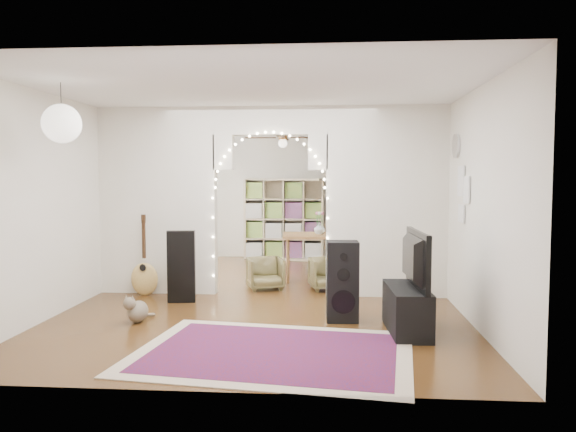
# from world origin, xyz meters

# --- Properties ---
(floor) EXTENTS (7.50, 7.50, 0.00)m
(floor) POSITION_xyz_m (0.00, 0.00, 0.00)
(floor) COLOR black
(floor) RESTS_ON ground
(ceiling) EXTENTS (5.00, 7.50, 0.02)m
(ceiling) POSITION_xyz_m (0.00, 0.00, 2.70)
(ceiling) COLOR white
(ceiling) RESTS_ON wall_back
(wall_back) EXTENTS (5.00, 0.02, 2.70)m
(wall_back) POSITION_xyz_m (0.00, 3.75, 1.35)
(wall_back) COLOR silver
(wall_back) RESTS_ON floor
(wall_front) EXTENTS (5.00, 0.02, 2.70)m
(wall_front) POSITION_xyz_m (0.00, -3.75, 1.35)
(wall_front) COLOR silver
(wall_front) RESTS_ON floor
(wall_left) EXTENTS (0.02, 7.50, 2.70)m
(wall_left) POSITION_xyz_m (-2.50, 0.00, 1.35)
(wall_left) COLOR silver
(wall_left) RESTS_ON floor
(wall_right) EXTENTS (0.02, 7.50, 2.70)m
(wall_right) POSITION_xyz_m (2.50, 0.00, 1.35)
(wall_right) COLOR silver
(wall_right) RESTS_ON floor
(divider_wall) EXTENTS (5.00, 0.20, 2.70)m
(divider_wall) POSITION_xyz_m (0.00, 0.00, 1.42)
(divider_wall) COLOR silver
(divider_wall) RESTS_ON floor
(fairy_lights) EXTENTS (1.64, 0.04, 1.60)m
(fairy_lights) POSITION_xyz_m (0.00, -0.13, 1.55)
(fairy_lights) COLOR #FFEABF
(fairy_lights) RESTS_ON divider_wall
(window) EXTENTS (0.04, 1.20, 1.40)m
(window) POSITION_xyz_m (-2.47, 1.80, 1.50)
(window) COLOR white
(window) RESTS_ON wall_left
(wall_clock) EXTENTS (0.03, 0.31, 0.31)m
(wall_clock) POSITION_xyz_m (2.48, -0.60, 2.10)
(wall_clock) COLOR white
(wall_clock) RESTS_ON wall_right
(picture_frames) EXTENTS (0.02, 0.50, 0.70)m
(picture_frames) POSITION_xyz_m (2.48, -1.00, 1.50)
(picture_frames) COLOR white
(picture_frames) RESTS_ON wall_right
(paper_lantern) EXTENTS (0.40, 0.40, 0.40)m
(paper_lantern) POSITION_xyz_m (-1.90, -2.40, 2.25)
(paper_lantern) COLOR white
(paper_lantern) RESTS_ON ceiling
(ceiling_fan) EXTENTS (1.10, 1.10, 0.30)m
(ceiling_fan) POSITION_xyz_m (0.00, 2.00, 2.40)
(ceiling_fan) COLOR #AB7239
(ceiling_fan) RESTS_ON ceiling
(area_rug) EXTENTS (2.87, 2.29, 0.02)m
(area_rug) POSITION_xyz_m (0.32, -2.73, 0.01)
(area_rug) COLOR maroon
(area_rug) RESTS_ON floor
(guitar_case) EXTENTS (0.39, 0.18, 0.98)m
(guitar_case) POSITION_xyz_m (-1.15, -0.63, 0.49)
(guitar_case) COLOR black
(guitar_case) RESTS_ON floor
(acoustic_guitar) EXTENTS (0.42, 0.26, 0.99)m
(acoustic_guitar) POSITION_xyz_m (-1.80, -0.25, 0.43)
(acoustic_guitar) COLOR tan
(acoustic_guitar) RESTS_ON floor
(tabby_cat) EXTENTS (0.33, 0.52, 0.35)m
(tabby_cat) POSITION_xyz_m (-1.39, -1.72, 0.14)
(tabby_cat) COLOR brown
(tabby_cat) RESTS_ON floor
(floor_speaker) EXTENTS (0.39, 0.35, 0.95)m
(floor_speaker) POSITION_xyz_m (1.01, -1.46, 0.47)
(floor_speaker) COLOR black
(floor_speaker) RESTS_ON floor
(media_console) EXTENTS (0.45, 1.02, 0.50)m
(media_console) POSITION_xyz_m (1.71, -1.88, 0.25)
(media_console) COLOR black
(media_console) RESTS_ON floor
(tv) EXTENTS (0.19, 1.08, 0.62)m
(tv) POSITION_xyz_m (1.71, -1.88, 0.81)
(tv) COLOR black
(tv) RESTS_ON media_console
(bookcase) EXTENTS (1.68, 0.82, 1.67)m
(bookcase) POSITION_xyz_m (-0.11, 3.50, 0.83)
(bookcase) COLOR #BDAF89
(bookcase) RESTS_ON floor
(dining_table) EXTENTS (1.25, 0.88, 0.76)m
(dining_table) POSITION_xyz_m (0.67, 1.24, 0.68)
(dining_table) COLOR brown
(dining_table) RESTS_ON floor
(flower_vase) EXTENTS (0.19, 0.19, 0.19)m
(flower_vase) POSITION_xyz_m (0.67, 1.24, 0.85)
(flower_vase) COLOR silver
(flower_vase) RESTS_ON dining_table
(dining_chair_left) EXTENTS (0.65, 0.66, 0.48)m
(dining_chair_left) POSITION_xyz_m (-0.12, 0.35, 0.24)
(dining_chair_left) COLOR brown
(dining_chair_left) RESTS_ON floor
(dining_chair_right) EXTENTS (0.62, 0.63, 0.48)m
(dining_chair_right) POSITION_xyz_m (0.82, 0.39, 0.24)
(dining_chair_right) COLOR brown
(dining_chair_right) RESTS_ON floor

